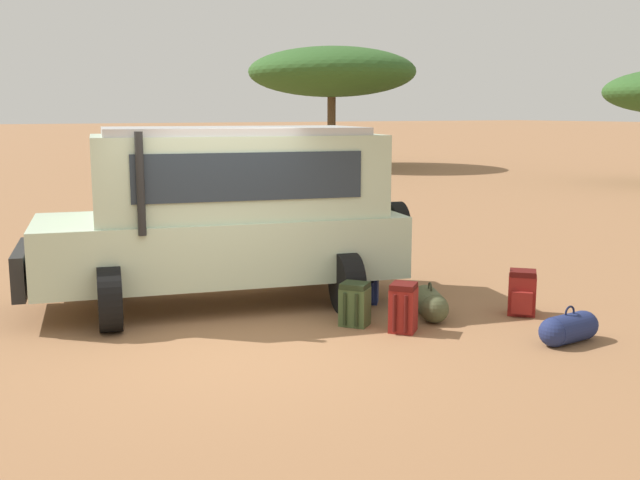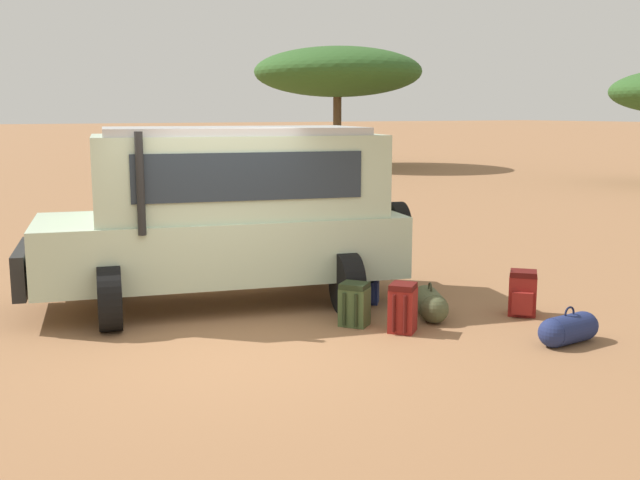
% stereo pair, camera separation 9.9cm
% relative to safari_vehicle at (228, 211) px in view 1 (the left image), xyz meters
% --- Properties ---
extents(ground_plane, '(320.00, 320.00, 0.00)m').
position_rel_safari_vehicle_xyz_m(ground_plane, '(-0.68, -1.93, -1.29)').
color(ground_plane, '#936642').
extents(safari_vehicle, '(5.48, 3.42, 2.44)m').
position_rel_safari_vehicle_xyz_m(safari_vehicle, '(0.00, 0.00, 0.00)').
color(safari_vehicle, '#B2C6A8').
rests_on(safari_vehicle, ground_plane).
extents(backpack_beside_front_wheel, '(0.47, 0.46, 0.55)m').
position_rel_safari_vehicle_xyz_m(backpack_beside_front_wheel, '(0.93, -1.83, -1.03)').
color(backpack_beside_front_wheel, '#42562D').
rests_on(backpack_beside_front_wheel, ground_plane).
extents(backpack_cluster_center, '(0.48, 0.48, 0.59)m').
position_rel_safari_vehicle_xyz_m(backpack_cluster_center, '(3.10, -2.50, -1.01)').
color(backpack_cluster_center, maroon).
rests_on(backpack_cluster_center, ground_plane).
extents(backpack_near_rear_wheel, '(0.47, 0.46, 0.60)m').
position_rel_safari_vehicle_xyz_m(backpack_near_rear_wheel, '(1.29, -2.35, -1.00)').
color(backpack_near_rear_wheel, maroon).
rests_on(backpack_near_rear_wheel, ground_plane).
extents(backpack_outermost, '(0.47, 0.49, 0.58)m').
position_rel_safari_vehicle_xyz_m(backpack_outermost, '(1.65, -0.96, -1.01)').
color(backpack_outermost, navy).
rests_on(backpack_outermost, ground_plane).
extents(duffel_bag_low_black_case, '(0.87, 0.38, 0.44)m').
position_rel_safari_vehicle_xyz_m(duffel_bag_low_black_case, '(2.69, -3.67, -1.12)').
color(duffel_bag_low_black_case, navy).
rests_on(duffel_bag_low_black_case, ground_plane).
extents(duffel_bag_soft_canvas, '(0.59, 0.87, 0.47)m').
position_rel_safari_vehicle_xyz_m(duffel_bag_soft_canvas, '(1.97, -2.00, -1.11)').
color(duffel_bag_soft_canvas, '#4C5133').
rests_on(duffel_bag_soft_canvas, ground_plane).
extents(acacia_tree_far_right, '(7.82, 8.25, 5.65)m').
position_rel_safari_vehicle_xyz_m(acacia_tree_far_right, '(14.44, 21.69, 3.17)').
color(acacia_tree_far_right, brown).
rests_on(acacia_tree_far_right, ground_plane).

